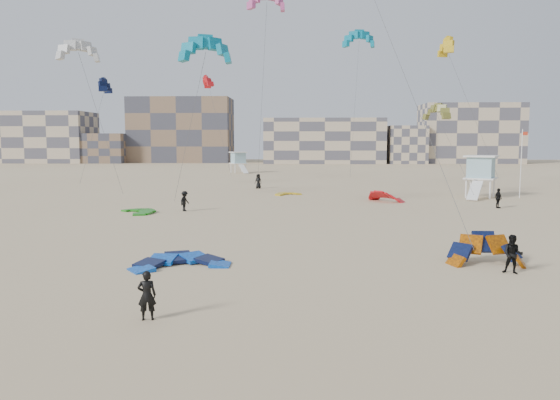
{
  "coord_description": "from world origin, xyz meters",
  "views": [
    {
      "loc": [
        4.32,
        -20.35,
        6.0
      ],
      "look_at": [
        3.22,
        6.0,
        3.14
      ],
      "focal_mm": 35.0,
      "sensor_mm": 36.0,
      "label": 1
    }
  ],
  "objects_px": {
    "kite_ground_orange": "(486,265)",
    "kite_ground_blue": "(180,266)",
    "kitesurfer_main": "(147,295)",
    "lifeguard_tower_near": "(481,177)"
  },
  "relations": [
    {
      "from": "kite_ground_orange",
      "to": "kite_ground_blue",
      "type": "bearing_deg",
      "value": -175.34
    },
    {
      "from": "kite_ground_blue",
      "to": "kite_ground_orange",
      "type": "bearing_deg",
      "value": -15.7
    },
    {
      "from": "kitesurfer_main",
      "to": "lifeguard_tower_near",
      "type": "relative_size",
      "value": 0.25
    },
    {
      "from": "kite_ground_blue",
      "to": "kitesurfer_main",
      "type": "distance_m",
      "value": 8.0
    },
    {
      "from": "kite_ground_orange",
      "to": "lifeguard_tower_near",
      "type": "relative_size",
      "value": 0.55
    },
    {
      "from": "kite_ground_orange",
      "to": "lifeguard_tower_near",
      "type": "distance_m",
      "value": 33.94
    },
    {
      "from": "kitesurfer_main",
      "to": "lifeguard_tower_near",
      "type": "height_order",
      "value": "lifeguard_tower_near"
    },
    {
      "from": "kite_ground_blue",
      "to": "kite_ground_orange",
      "type": "distance_m",
      "value": 14.87
    },
    {
      "from": "kite_ground_blue",
      "to": "kitesurfer_main",
      "type": "relative_size",
      "value": 2.62
    },
    {
      "from": "kite_ground_blue",
      "to": "lifeguard_tower_near",
      "type": "height_order",
      "value": "lifeguard_tower_near"
    }
  ]
}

